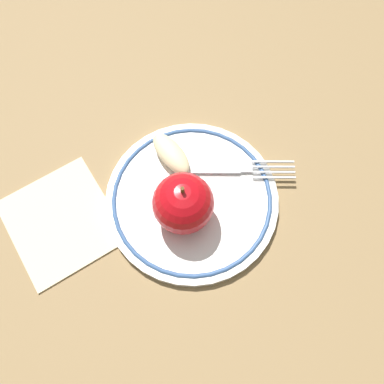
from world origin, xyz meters
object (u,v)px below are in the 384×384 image
plate (192,199)px  napkin_folded (61,221)px  apple_red_whole (183,201)px  apple_slice_front (171,154)px  fork (231,169)px

plate → napkin_folded: bearing=176.6°
plate → napkin_folded: 0.18m
apple_red_whole → napkin_folded: bearing=170.4°
apple_slice_front → plate: bearing=-11.2°
apple_slice_front → apple_red_whole: bearing=-24.7°
plate → apple_slice_front: (-0.01, 0.07, 0.02)m
apple_slice_front → fork: 0.08m
apple_slice_front → fork: size_ratio=0.44×
apple_slice_front → fork: apple_slice_front is taller
fork → napkin_folded: 0.24m
plate → apple_slice_front: apple_slice_front is taller
apple_red_whole → napkin_folded: 0.17m
apple_slice_front → fork: (0.08, -0.04, -0.01)m
fork → napkin_folded: fork is taller
apple_slice_front → napkin_folded: bearing=-95.5°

